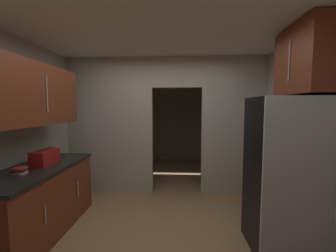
# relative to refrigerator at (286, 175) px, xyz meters

# --- Properties ---
(ground) EXTENTS (20.00, 20.00, 0.00)m
(ground) POSITION_rel_refrigerator_xyz_m (-1.48, -0.03, -0.88)
(ground) COLOR #93704C
(kitchen_overhead_slab) EXTENTS (4.15, 7.37, 0.06)m
(kitchen_overhead_slab) POSITION_rel_refrigerator_xyz_m (-1.48, 0.48, 1.73)
(kitchen_overhead_slab) COLOR silver
(kitchen_partition) EXTENTS (3.75, 0.12, 2.58)m
(kitchen_partition) POSITION_rel_refrigerator_xyz_m (-1.54, 1.66, 0.48)
(kitchen_partition) COLOR #ADA899
(kitchen_partition) RESTS_ON ground
(adjoining_room_shell) EXTENTS (3.75, 2.76, 2.58)m
(adjoining_room_shell) POSITION_rel_refrigerator_xyz_m (-1.48, 3.57, 0.41)
(adjoining_room_shell) COLOR gray
(adjoining_room_shell) RESTS_ON ground
(refrigerator) EXTENTS (0.77, 0.71, 1.75)m
(refrigerator) POSITION_rel_refrigerator_xyz_m (0.00, 0.00, 0.00)
(refrigerator) COLOR black
(refrigerator) RESTS_ON ground
(lower_cabinet_run) EXTENTS (0.69, 1.76, 0.88)m
(lower_cabinet_run) POSITION_rel_refrigerator_xyz_m (-3.01, 0.12, -0.43)
(lower_cabinet_run) COLOR maroon
(lower_cabinet_run) RESTS_ON ground
(upper_cabinet_counterside) EXTENTS (0.36, 1.59, 0.75)m
(upper_cabinet_counterside) POSITION_rel_refrigerator_xyz_m (-3.01, 0.12, 0.92)
(upper_cabinet_counterside) COLOR maroon
(upper_cabinet_fridgeside) EXTENTS (0.36, 0.85, 0.78)m
(upper_cabinet_fridgeside) POSITION_rel_refrigerator_xyz_m (0.21, 0.10, 1.29)
(upper_cabinet_fridgeside) COLOR maroon
(boombox) EXTENTS (0.20, 0.40, 0.22)m
(boombox) POSITION_rel_refrigerator_xyz_m (-2.99, 0.26, 0.10)
(boombox) COLOR maroon
(boombox) RESTS_ON lower_cabinet_run
(book_stack) EXTENTS (0.15, 0.16, 0.08)m
(book_stack) POSITION_rel_refrigerator_xyz_m (-3.00, -0.18, 0.05)
(book_stack) COLOR #8C3893
(book_stack) RESTS_ON lower_cabinet_run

